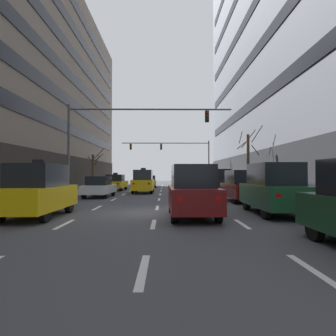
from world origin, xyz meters
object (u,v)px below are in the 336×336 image
taxi_driving_2 (38,191)px  traffic_signal_0 (120,130)px  car_parked_1 (274,189)px  street_tree_2 (248,161)px  taxi_driving_0 (149,182)px  car_driving_1 (99,187)px  taxi_driving_4 (116,183)px  car_parked_3 (219,181)px  car_parked_2 (241,186)px  taxi_driving_5 (143,182)px  car_driving_3 (192,191)px  traffic_signal_1 (177,152)px  street_tree_0 (93,170)px

taxi_driving_2 → traffic_signal_0: bearing=78.5°
car_parked_1 → street_tree_2: (2.26, 11.97, 1.78)m
taxi_driving_0 → taxi_driving_2: size_ratio=0.93×
taxi_driving_0 → car_driving_1: 16.09m
taxi_driving_4 → car_parked_3: (10.09, -5.15, 0.25)m
car_parked_2 → taxi_driving_5: bearing=128.9°
traffic_signal_0 → car_driving_3: bearing=-65.4°
car_driving_1 → car_parked_2: size_ratio=1.03×
taxi_driving_0 → taxi_driving_5: taxi_driving_5 is taller
car_driving_1 → car_parked_1: 13.60m
taxi_driving_5 → traffic_signal_1: 15.84m
taxi_driving_2 → street_tree_0: street_tree_0 is taller
car_driving_1 → traffic_signal_1: bearing=71.1°
taxi_driving_5 → car_parked_1: taxi_driving_5 is taller
car_parked_2 → car_driving_3: bearing=-119.3°
taxi_driving_5 → street_tree_0: 7.90m
car_parked_2 → traffic_signal_1: bearing=97.5°
car_parked_3 → street_tree_0: 14.11m
car_parked_1 → traffic_signal_1: (-3.09, 29.08, 3.80)m
taxi_driving_0 → taxi_driving_4: 7.51m
car_parked_3 → car_parked_2: bearing=-90.0°
traffic_signal_0 → taxi_driving_2: bearing=-101.5°
taxi_driving_2 → traffic_signal_0: 10.47m
car_parked_1 → car_parked_3: size_ratio=1.03×
taxi_driving_5 → traffic_signal_0: traffic_signal_0 is taller
street_tree_0 → street_tree_2: bearing=-26.3°
car_driving_1 → taxi_driving_5: taxi_driving_5 is taller
traffic_signal_1 → car_driving_3: bearing=-91.2°
taxi_driving_2 → taxi_driving_5: bearing=77.9°
car_parked_2 → car_parked_3: (-0.00, 7.56, 0.09)m
car_driving_3 → traffic_signal_1: size_ratio=0.36×
street_tree_0 → street_tree_2: street_tree_2 is taller
car_driving_3 → traffic_signal_0: size_ratio=0.37×
taxi_driving_4 → car_parked_2: 16.23m
taxi_driving_0 → traffic_signal_1: (3.77, 3.87, 4.15)m
taxi_driving_2 → street_tree_2: 17.84m
taxi_driving_5 → traffic_signal_0: 6.89m
street_tree_0 → taxi_driving_0: bearing=45.1°
car_driving_1 → car_parked_2: bearing=-20.5°
street_tree_2 → car_parked_3: bearing=149.9°
taxi_driving_5 → street_tree_0: street_tree_0 is taller
taxi_driving_4 → traffic_signal_0: bearing=-78.6°
taxi_driving_0 → street_tree_2: street_tree_2 is taller
taxi_driving_2 → car_parked_3: bearing=54.5°
car_driving_3 → traffic_signal_0: bearing=114.6°
taxi_driving_2 → car_driving_3: bearing=-1.0°
car_driving_3 → street_tree_2: size_ratio=0.79×
taxi_driving_4 → car_parked_1: size_ratio=0.99×
car_parked_1 → street_tree_0: 23.17m
traffic_signal_0 → car_parked_2: bearing=-20.1°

